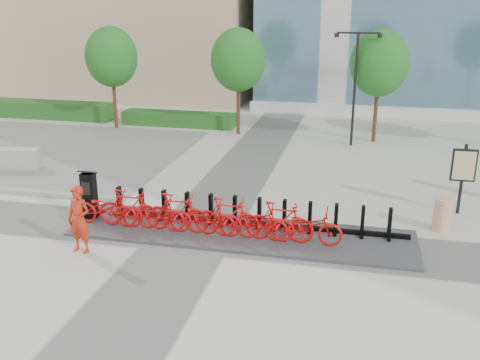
% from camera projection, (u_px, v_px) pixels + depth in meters
% --- Properties ---
extents(ground, '(120.00, 120.00, 0.00)m').
position_uv_depth(ground, '(193.00, 234.00, 14.99)').
color(ground, beige).
extents(gravel_patch, '(14.00, 14.00, 0.00)m').
position_uv_depth(gravel_patch, '(25.00, 150.00, 23.58)').
color(gravel_patch, slate).
rests_on(gravel_patch, ground).
extents(hedge_a, '(10.00, 1.40, 0.90)m').
position_uv_depth(hedge_a, '(30.00, 109.00, 30.30)').
color(hedge_a, '#113E0F').
rests_on(hedge_a, ground).
extents(hedge_b, '(6.00, 1.20, 0.70)m').
position_uv_depth(hedge_b, '(179.00, 119.00, 28.14)').
color(hedge_b, '#113E0F').
rests_on(hedge_b, ground).
extents(tree_0, '(2.60, 2.60, 5.10)m').
position_uv_depth(tree_0, '(111.00, 57.00, 26.65)').
color(tree_0, brown).
rests_on(tree_0, ground).
extents(tree_1, '(2.60, 2.60, 5.10)m').
position_uv_depth(tree_1, '(238.00, 60.00, 25.27)').
color(tree_1, brown).
rests_on(tree_1, ground).
extents(tree_2, '(2.60, 2.60, 5.10)m').
position_uv_depth(tree_2, '(379.00, 63.00, 23.89)').
color(tree_2, brown).
rests_on(tree_2, ground).
extents(streetlamp, '(2.00, 0.20, 5.00)m').
position_uv_depth(streetlamp, '(355.00, 76.00, 23.32)').
color(streetlamp, black).
rests_on(streetlamp, ground).
extents(dock_pad, '(9.60, 2.40, 0.08)m').
position_uv_depth(dock_pad, '(241.00, 233.00, 14.98)').
color(dock_pad, '#414144').
rests_on(dock_pad, ground).
extents(dock_rail_posts, '(8.02, 0.50, 0.85)m').
position_uv_depth(dock_rail_posts, '(247.00, 212.00, 15.26)').
color(dock_rail_posts, black).
rests_on(dock_rail_posts, dock_pad).
extents(bike_0, '(1.90, 0.66, 1.00)m').
position_uv_depth(bike_0, '(106.00, 208.00, 15.31)').
color(bike_0, red).
rests_on(bike_0, dock_pad).
extents(bike_1, '(1.84, 0.52, 1.11)m').
position_uv_depth(bike_1, '(129.00, 209.00, 15.14)').
color(bike_1, red).
rests_on(bike_1, dock_pad).
extents(bike_2, '(1.90, 0.66, 1.00)m').
position_uv_depth(bike_2, '(153.00, 212.00, 15.01)').
color(bike_2, red).
rests_on(bike_2, dock_pad).
extents(bike_3, '(1.84, 0.52, 1.11)m').
position_uv_depth(bike_3, '(177.00, 213.00, 14.84)').
color(bike_3, red).
rests_on(bike_3, dock_pad).
extents(bike_4, '(1.90, 0.66, 1.00)m').
position_uv_depth(bike_4, '(202.00, 217.00, 14.70)').
color(bike_4, red).
rests_on(bike_4, dock_pad).
extents(bike_5, '(1.84, 0.52, 1.11)m').
position_uv_depth(bike_5, '(227.00, 217.00, 14.53)').
color(bike_5, red).
rests_on(bike_5, dock_pad).
extents(bike_6, '(1.90, 0.66, 1.00)m').
position_uv_depth(bike_6, '(253.00, 221.00, 14.40)').
color(bike_6, red).
rests_on(bike_6, dock_pad).
extents(bike_7, '(1.84, 0.52, 1.11)m').
position_uv_depth(bike_7, '(280.00, 222.00, 14.22)').
color(bike_7, red).
rests_on(bike_7, dock_pad).
extents(bike_8, '(1.90, 0.66, 1.00)m').
position_uv_depth(bike_8, '(307.00, 226.00, 14.09)').
color(bike_8, red).
rests_on(bike_8, dock_pad).
extents(kiosk, '(0.48, 0.40, 1.50)m').
position_uv_depth(kiosk, '(89.00, 194.00, 15.78)').
color(kiosk, black).
rests_on(kiosk, dock_pad).
extents(worker_red, '(0.72, 0.53, 1.80)m').
position_uv_depth(worker_red, '(79.00, 220.00, 13.69)').
color(worker_red, red).
rests_on(worker_red, ground).
extents(construction_barrel, '(0.59, 0.59, 0.95)m').
position_uv_depth(construction_barrel, '(442.00, 215.00, 15.13)').
color(construction_barrel, '#E54C0C').
rests_on(construction_barrel, ground).
extents(jersey_barrier, '(2.13, 1.02, 0.79)m').
position_uv_depth(jersey_barrier, '(13.00, 159.00, 20.81)').
color(jersey_barrier, '#AAAB95').
rests_on(jersey_barrier, ground).
extents(map_sign, '(0.72, 0.14, 2.20)m').
position_uv_depth(map_sign, '(463.00, 168.00, 16.04)').
color(map_sign, black).
rests_on(map_sign, ground).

